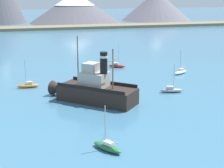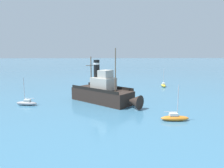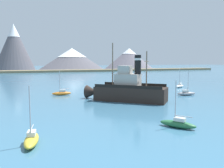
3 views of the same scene
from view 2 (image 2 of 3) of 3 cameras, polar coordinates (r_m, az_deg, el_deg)
name	(u,v)px [view 2 (image 2 of 3)]	position (r m, az deg, el deg)	size (l,w,h in m)	color
ground_plane	(104,101)	(38.09, -2.19, -4.90)	(600.00, 600.00, 0.00)	teal
old_tugboat	(104,93)	(36.86, -2.30, -2.46)	(12.86, 12.26, 9.90)	#2D231E
sailboat_grey	(27,103)	(38.13, -23.20, -4.96)	(3.94, 1.85, 4.90)	gray
sailboat_orange	(175,118)	(28.63, 17.49, -9.15)	(3.84, 1.24, 4.90)	orange
sailboat_yellow	(163,85)	(55.97, 14.49, -0.27)	(1.73, 3.93, 4.90)	gold
sailboat_green	(111,85)	(53.78, -0.25, -0.35)	(2.99, 3.79, 4.90)	#286B3D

